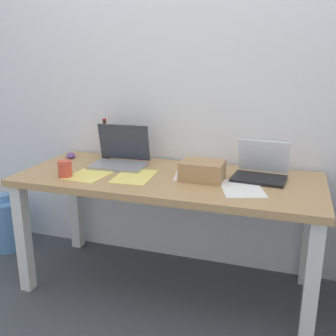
{
  "coord_description": "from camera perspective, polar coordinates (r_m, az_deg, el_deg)",
  "views": [
    {
      "loc": [
        0.67,
        -2.07,
        1.41
      ],
      "look_at": [
        0.0,
        0.0,
        0.77
      ],
      "focal_mm": 41.88,
      "sensor_mm": 36.0,
      "label": 1
    }
  ],
  "objects": [
    {
      "name": "ground_plane",
      "position": [
        2.59,
        0.0,
        -16.67
      ],
      "size": [
        8.0,
        8.0,
        0.0
      ],
      "primitive_type": "plane",
      "color": "#42474C"
    },
    {
      "name": "back_wall",
      "position": [
        2.58,
        2.96,
        13.79
      ],
      "size": [
        5.2,
        0.08,
        2.6
      ],
      "primitive_type": "cube",
      "color": "white",
      "rests_on": "ground"
    },
    {
      "name": "desk",
      "position": [
        2.31,
        0.0,
        -3.47
      ],
      "size": [
        1.76,
        0.72,
        0.72
      ],
      "color": "tan",
      "rests_on": "ground"
    },
    {
      "name": "laptop_left",
      "position": [
        2.51,
        -6.97,
        1.65
      ],
      "size": [
        0.35,
        0.27,
        0.25
      ],
      "color": "gray",
      "rests_on": "desk"
    },
    {
      "name": "laptop_right",
      "position": [
        2.29,
        13.3,
        -0.39
      ],
      "size": [
        0.31,
        0.26,
        0.21
      ],
      "color": "black",
      "rests_on": "desk"
    },
    {
      "name": "beer_bottle",
      "position": [
        2.69,
        -9.1,
        3.67
      ],
      "size": [
        0.06,
        0.06,
        0.27
      ],
      "color": "#47280F",
      "rests_on": "desk"
    },
    {
      "name": "computer_mouse",
      "position": [
        2.77,
        -13.95,
        1.81
      ],
      "size": [
        0.1,
        0.12,
        0.03
      ],
      "primitive_type": "ellipsoid",
      "rotation": [
        0.0,
        0.0,
        0.53
      ],
      "color": "#724799",
      "rests_on": "desk"
    },
    {
      "name": "cardboard_box",
      "position": [
        2.22,
        5.01,
        -0.36
      ],
      "size": [
        0.24,
        0.18,
        0.11
      ],
      "primitive_type": "cube",
      "rotation": [
        0.0,
        0.0,
        -0.01
      ],
      "color": "tan",
      "rests_on": "desk"
    },
    {
      "name": "coffee_mug",
      "position": [
        2.34,
        -14.77,
        -0.12
      ],
      "size": [
        0.08,
        0.08,
        0.09
      ],
      "primitive_type": "cylinder",
      "color": "#D84C38",
      "rests_on": "desk"
    },
    {
      "name": "paper_sheet_front_right",
      "position": [
        2.11,
        10.69,
        -2.9
      ],
      "size": [
        0.29,
        0.35,
        0.0
      ],
      "primitive_type": "cube",
      "rotation": [
        0.0,
        0.0,
        0.33
      ],
      "color": "white",
      "rests_on": "desk"
    },
    {
      "name": "paper_sheet_near_back",
      "position": [
        2.32,
        3.71,
        -0.89
      ],
      "size": [
        0.26,
        0.33,
        0.0
      ],
      "primitive_type": "cube",
      "rotation": [
        0.0,
        0.0,
        0.18
      ],
      "color": "white",
      "rests_on": "desk"
    },
    {
      "name": "paper_yellow_folder",
      "position": [
        2.29,
        -4.94,
        -1.21
      ],
      "size": [
        0.23,
        0.31,
        0.0
      ],
      "primitive_type": "cube",
      "rotation": [
        0.0,
        0.0,
        0.06
      ],
      "color": "#F4E06B",
      "rests_on": "desk"
    },
    {
      "name": "paper_sheet_front_left",
      "position": [
        2.36,
        -11.21,
        -0.89
      ],
      "size": [
        0.24,
        0.32,
        0.0
      ],
      "primitive_type": "cube",
      "rotation": [
        0.0,
        0.0,
        -0.1
      ],
      "color": "#F4E06B",
      "rests_on": "desk"
    },
    {
      "name": "water_cooler_jug",
      "position": [
        3.21,
        -22.5,
        -7.45
      ],
      "size": [
        0.29,
        0.29,
        0.42
      ],
      "color": "#598CC6",
      "rests_on": "ground"
    }
  ]
}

